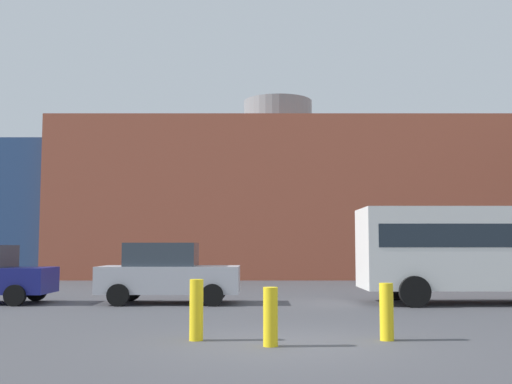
{
  "coord_description": "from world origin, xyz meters",
  "views": [
    {
      "loc": [
        -0.5,
        -10.64,
        1.61
      ],
      "look_at": [
        -0.52,
        9.36,
        3.36
      ],
      "focal_mm": 44.16,
      "sensor_mm": 36.0,
      "label": 1
    }
  ],
  "objects_px": {
    "white_bus": "(481,247)",
    "bollard_yellow_0": "(387,312)",
    "bollard_yellow_1": "(197,310)",
    "bollard_yellow_2": "(271,317)",
    "parked_car_2": "(168,273)"
  },
  "relations": [
    {
      "from": "white_bus",
      "to": "bollard_yellow_0",
      "type": "height_order",
      "value": "white_bus"
    },
    {
      "from": "bollard_yellow_2",
      "to": "bollard_yellow_0",
      "type": "bearing_deg",
      "value": 17.81
    },
    {
      "from": "white_bus",
      "to": "bollard_yellow_1",
      "type": "xyz_separation_m",
      "value": [
        -7.47,
        -7.1,
        -1.1
      ]
    },
    {
      "from": "bollard_yellow_0",
      "to": "bollard_yellow_1",
      "type": "relative_size",
      "value": 0.94
    },
    {
      "from": "white_bus",
      "to": "bollard_yellow_2",
      "type": "height_order",
      "value": "white_bus"
    },
    {
      "from": "parked_car_2",
      "to": "white_bus",
      "type": "xyz_separation_m",
      "value": [
        8.98,
        -0.04,
        0.76
      ]
    },
    {
      "from": "parked_car_2",
      "to": "bollard_yellow_0",
      "type": "relative_size",
      "value": 4.05
    },
    {
      "from": "white_bus",
      "to": "bollard_yellow_0",
      "type": "distance_m",
      "value": 8.31
    },
    {
      "from": "bollard_yellow_0",
      "to": "bollard_yellow_1",
      "type": "xyz_separation_m",
      "value": [
        -3.3,
        -0.01,
        0.03
      ]
    },
    {
      "from": "white_bus",
      "to": "bollard_yellow_1",
      "type": "height_order",
      "value": "white_bus"
    },
    {
      "from": "bollard_yellow_2",
      "to": "white_bus",
      "type": "bearing_deg",
      "value": 51.33
    },
    {
      "from": "bollard_yellow_1",
      "to": "bollard_yellow_0",
      "type": "bearing_deg",
      "value": 0.1
    },
    {
      "from": "bollard_yellow_1",
      "to": "parked_car_2",
      "type": "bearing_deg",
      "value": 101.9
    },
    {
      "from": "parked_car_2",
      "to": "white_bus",
      "type": "height_order",
      "value": "white_bus"
    },
    {
      "from": "white_bus",
      "to": "bollard_yellow_1",
      "type": "relative_size",
      "value": 6.48
    }
  ]
}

